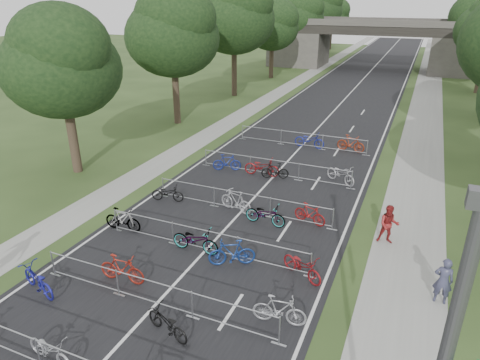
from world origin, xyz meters
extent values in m
cube|color=black|center=(0.00, 50.00, 0.01)|extent=(11.00, 140.00, 0.01)
cube|color=gray|center=(8.00, 50.00, 0.01)|extent=(3.00, 140.00, 0.01)
cube|color=gray|center=(-7.50, 50.00, 0.01)|extent=(2.00, 140.00, 0.01)
cube|color=silver|center=(0.00, 50.00, 0.00)|extent=(0.12, 140.00, 0.00)
cube|color=#45423E|center=(-11.50, 65.00, 2.50)|extent=(8.00, 8.00, 5.00)
cube|color=#45423E|center=(11.50, 65.00, 2.50)|extent=(8.00, 8.00, 5.00)
cube|color=black|center=(0.00, 65.00, 5.60)|extent=(30.00, 8.00, 1.20)
cube|color=#45423E|center=(0.00, 61.20, 6.60)|extent=(30.00, 0.40, 0.90)
cube|color=#45423E|center=(0.00, 68.80, 6.60)|extent=(30.00, 0.40, 0.90)
cylinder|color=#33261C|center=(-11.50, 16.00, 2.10)|extent=(0.56, 0.56, 4.20)
ellipsoid|color=black|center=(-11.50, 16.00, 6.22)|extent=(6.72, 6.72, 5.51)
sphere|color=black|center=(-10.90, 15.50, 7.56)|extent=(5.38, 5.38, 5.38)
sphere|color=black|center=(-12.00, 16.50, 5.38)|extent=(4.37, 4.37, 4.37)
cylinder|color=#33261C|center=(-11.50, 28.00, 2.36)|extent=(0.56, 0.56, 4.72)
ellipsoid|color=black|center=(-11.50, 28.00, 6.99)|extent=(7.56, 7.56, 6.20)
sphere|color=black|center=(-10.90, 27.50, 8.50)|extent=(6.05, 6.05, 6.05)
sphere|color=black|center=(-12.00, 28.50, 6.05)|extent=(4.91, 4.91, 4.91)
cylinder|color=#33261C|center=(-11.50, 40.00, 2.62)|extent=(0.56, 0.56, 5.25)
ellipsoid|color=black|center=(-11.50, 40.00, 7.77)|extent=(8.40, 8.40, 6.89)
sphere|color=black|center=(-10.90, 39.50, 9.45)|extent=(6.72, 6.72, 6.72)
sphere|color=black|center=(-12.00, 40.50, 6.72)|extent=(5.46, 5.46, 5.46)
cylinder|color=#33261C|center=(-11.50, 52.00, 2.10)|extent=(0.56, 0.56, 4.20)
ellipsoid|color=black|center=(-11.50, 52.00, 6.22)|extent=(6.72, 6.72, 5.51)
sphere|color=black|center=(-10.90, 51.50, 7.56)|extent=(5.38, 5.38, 5.38)
sphere|color=black|center=(-12.00, 52.50, 5.38)|extent=(4.37, 4.37, 4.37)
cylinder|color=#33261C|center=(13.00, 52.00, 2.24)|extent=(0.56, 0.56, 4.48)
cylinder|color=#33261C|center=(-11.50, 64.00, 2.36)|extent=(0.56, 0.56, 4.72)
ellipsoid|color=black|center=(-11.50, 64.00, 6.99)|extent=(7.56, 7.56, 6.20)
sphere|color=black|center=(-10.90, 63.50, 8.50)|extent=(6.05, 6.05, 6.05)
sphere|color=black|center=(-12.00, 64.50, 6.05)|extent=(4.91, 4.91, 4.91)
cylinder|color=#33261C|center=(13.00, 64.00, 2.55)|extent=(0.56, 0.56, 5.11)
sphere|color=black|center=(12.50, 64.50, 6.54)|extent=(5.31, 5.31, 5.31)
cylinder|color=#33261C|center=(-11.50, 76.00, 2.62)|extent=(0.56, 0.56, 5.25)
ellipsoid|color=black|center=(-11.50, 76.00, 7.77)|extent=(8.40, 8.40, 6.89)
sphere|color=black|center=(-10.90, 75.50, 9.45)|extent=(6.72, 6.72, 6.72)
sphere|color=black|center=(-12.00, 76.50, 6.72)|extent=(5.46, 5.46, 5.46)
cylinder|color=#33261C|center=(13.00, 76.00, 1.92)|extent=(0.56, 0.56, 3.85)
ellipsoid|color=black|center=(13.00, 76.00, 5.70)|extent=(6.16, 6.16, 5.05)
sphere|color=black|center=(13.60, 75.50, 6.93)|extent=(4.93, 4.93, 4.93)
sphere|color=black|center=(12.50, 76.50, 4.93)|extent=(4.00, 4.00, 4.00)
cylinder|color=#33261C|center=(-11.50, 88.00, 2.10)|extent=(0.56, 0.56, 4.20)
ellipsoid|color=black|center=(-11.50, 88.00, 6.22)|extent=(6.72, 6.72, 5.51)
sphere|color=black|center=(-10.90, 87.50, 7.56)|extent=(5.38, 5.38, 5.38)
sphere|color=black|center=(-12.00, 88.50, 5.38)|extent=(4.37, 4.37, 4.37)
cylinder|color=#33261C|center=(13.00, 88.00, 2.24)|extent=(0.56, 0.56, 4.48)
ellipsoid|color=black|center=(13.00, 88.00, 6.63)|extent=(7.17, 7.17, 5.88)
sphere|color=black|center=(13.60, 87.50, 8.06)|extent=(5.73, 5.73, 5.73)
sphere|color=black|center=(12.50, 88.50, 5.73)|extent=(4.66, 4.66, 4.66)
cylinder|color=#A6A9AE|center=(0.00, 3.60, 1.05)|extent=(9.20, 0.04, 0.04)
cylinder|color=#A6A9AE|center=(-1.53, 3.60, 0.55)|extent=(0.05, 0.05, 1.10)
cylinder|color=#A6A9AE|center=(0.00, 7.20, 1.05)|extent=(9.20, 0.04, 0.04)
cylinder|color=#A6A9AE|center=(0.00, 7.20, 0.18)|extent=(9.20, 0.04, 0.04)
cylinder|color=#A6A9AE|center=(-4.60, 7.20, 0.55)|extent=(0.05, 0.05, 1.10)
cube|color=#A6A9AE|center=(-4.60, 7.20, 0.01)|extent=(0.50, 0.08, 0.03)
cylinder|color=#A6A9AE|center=(-1.53, 7.20, 0.55)|extent=(0.05, 0.05, 1.10)
cube|color=#A6A9AE|center=(-1.53, 7.20, 0.01)|extent=(0.50, 0.08, 0.03)
cylinder|color=#A6A9AE|center=(1.53, 7.20, 0.55)|extent=(0.05, 0.05, 1.10)
cube|color=#A6A9AE|center=(1.53, 7.20, 0.01)|extent=(0.50, 0.08, 0.03)
cylinder|color=#A6A9AE|center=(4.60, 7.20, 0.55)|extent=(0.05, 0.05, 1.10)
cube|color=#A6A9AE|center=(4.60, 7.20, 0.01)|extent=(0.50, 0.08, 0.03)
cylinder|color=#A6A9AE|center=(0.00, 11.00, 1.05)|extent=(9.20, 0.04, 0.04)
cylinder|color=#A6A9AE|center=(0.00, 11.00, 0.18)|extent=(9.20, 0.04, 0.04)
cylinder|color=#A6A9AE|center=(-4.60, 11.00, 0.55)|extent=(0.05, 0.05, 1.10)
cube|color=#A6A9AE|center=(-4.60, 11.00, 0.01)|extent=(0.50, 0.08, 0.03)
cylinder|color=#A6A9AE|center=(-1.53, 11.00, 0.55)|extent=(0.05, 0.05, 1.10)
cube|color=#A6A9AE|center=(-1.53, 11.00, 0.01)|extent=(0.50, 0.08, 0.03)
cylinder|color=#A6A9AE|center=(1.53, 11.00, 0.55)|extent=(0.05, 0.05, 1.10)
cube|color=#A6A9AE|center=(1.53, 11.00, 0.01)|extent=(0.50, 0.08, 0.03)
cylinder|color=#A6A9AE|center=(4.60, 11.00, 0.55)|extent=(0.05, 0.05, 1.10)
cube|color=#A6A9AE|center=(4.60, 11.00, 0.01)|extent=(0.50, 0.08, 0.03)
cylinder|color=#A6A9AE|center=(0.00, 15.00, 1.05)|extent=(9.20, 0.04, 0.04)
cylinder|color=#A6A9AE|center=(0.00, 15.00, 0.18)|extent=(9.20, 0.04, 0.04)
cylinder|color=#A6A9AE|center=(-4.60, 15.00, 0.55)|extent=(0.05, 0.05, 1.10)
cube|color=#A6A9AE|center=(-4.60, 15.00, 0.01)|extent=(0.50, 0.08, 0.03)
cylinder|color=#A6A9AE|center=(-1.53, 15.00, 0.55)|extent=(0.05, 0.05, 1.10)
cube|color=#A6A9AE|center=(-1.53, 15.00, 0.01)|extent=(0.50, 0.08, 0.03)
cylinder|color=#A6A9AE|center=(1.53, 15.00, 0.55)|extent=(0.05, 0.05, 1.10)
cube|color=#A6A9AE|center=(1.53, 15.00, 0.01)|extent=(0.50, 0.08, 0.03)
cylinder|color=#A6A9AE|center=(4.60, 15.00, 0.55)|extent=(0.05, 0.05, 1.10)
cube|color=#A6A9AE|center=(4.60, 15.00, 0.01)|extent=(0.50, 0.08, 0.03)
cylinder|color=#A6A9AE|center=(0.00, 20.00, 1.05)|extent=(9.20, 0.04, 0.04)
cylinder|color=#A6A9AE|center=(0.00, 20.00, 0.18)|extent=(9.20, 0.04, 0.04)
cylinder|color=#A6A9AE|center=(-4.60, 20.00, 0.55)|extent=(0.05, 0.05, 1.10)
cube|color=#A6A9AE|center=(-4.60, 20.00, 0.01)|extent=(0.50, 0.08, 0.03)
cylinder|color=#A6A9AE|center=(-1.53, 20.00, 0.55)|extent=(0.05, 0.05, 1.10)
cube|color=#A6A9AE|center=(-1.53, 20.00, 0.01)|extent=(0.50, 0.08, 0.03)
cylinder|color=#A6A9AE|center=(1.53, 20.00, 0.55)|extent=(0.05, 0.05, 1.10)
cube|color=#A6A9AE|center=(1.53, 20.00, 0.01)|extent=(0.50, 0.08, 0.03)
cylinder|color=#A6A9AE|center=(4.60, 20.00, 0.55)|extent=(0.05, 0.05, 1.10)
cube|color=#A6A9AE|center=(4.60, 20.00, 0.01)|extent=(0.50, 0.08, 0.03)
cylinder|color=#A6A9AE|center=(0.00, 26.00, 1.05)|extent=(9.20, 0.04, 0.04)
cylinder|color=#A6A9AE|center=(0.00, 26.00, 0.18)|extent=(9.20, 0.04, 0.04)
cylinder|color=#A6A9AE|center=(-4.60, 26.00, 0.55)|extent=(0.05, 0.05, 1.10)
cube|color=#A6A9AE|center=(-4.60, 26.00, 0.01)|extent=(0.50, 0.08, 0.03)
cylinder|color=#A6A9AE|center=(-1.53, 26.00, 0.55)|extent=(0.05, 0.05, 1.10)
cube|color=#A6A9AE|center=(-1.53, 26.00, 0.01)|extent=(0.50, 0.08, 0.03)
cylinder|color=#A6A9AE|center=(1.53, 26.00, 0.55)|extent=(0.05, 0.05, 1.10)
cube|color=#A6A9AE|center=(1.53, 26.00, 0.01)|extent=(0.50, 0.08, 0.03)
cylinder|color=#A6A9AE|center=(4.60, 26.00, 0.55)|extent=(0.05, 0.05, 1.10)
cube|color=#A6A9AE|center=(4.60, 26.00, 0.01)|extent=(0.50, 0.08, 0.03)
imported|color=#9E9FA5|center=(-1.40, 3.88, 0.47)|extent=(1.87, 0.84, 0.95)
imported|color=navy|center=(-4.30, 6.17, 0.54)|extent=(2.18, 1.28, 1.08)
imported|color=maroon|center=(-1.89, 7.92, 0.57)|extent=(1.94, 0.66, 1.15)
imported|color=black|center=(1.18, 6.18, 0.48)|extent=(1.92, 1.12, 0.95)
imported|color=#94959B|center=(4.30, 8.11, 0.55)|extent=(1.88, 0.77, 1.10)
imported|color=#A6A9AE|center=(-4.30, 11.12, 0.56)|extent=(1.89, 0.64, 1.12)
imported|color=#A6A9AE|center=(-0.35, 10.86, 0.57)|extent=(2.16, 0.75, 1.13)
imported|color=navy|center=(1.47, 10.57, 0.57)|extent=(1.94, 1.38, 1.15)
imported|color=maroon|center=(4.30, 10.88, 0.51)|extent=(2.05, 1.53, 1.03)
imported|color=black|center=(-4.07, 14.59, 0.46)|extent=(1.84, 0.99, 0.92)
imported|color=#96979D|center=(-0.28, 14.95, 0.58)|extent=(1.99, 1.03, 1.15)
imported|color=#A6A9AE|center=(1.55, 14.25, 0.54)|extent=(2.08, 0.84, 1.07)
imported|color=maroon|center=(3.47, 15.19, 0.50)|extent=(1.74, 0.92, 1.01)
imported|color=navy|center=(-3.02, 19.78, 0.53)|extent=(1.82, 1.11, 1.06)
imported|color=maroon|center=(-0.73, 19.86, 0.56)|extent=(2.20, 0.92, 1.13)
imported|color=black|center=(0.15, 19.75, 0.49)|extent=(1.69, 0.93, 0.98)
imported|color=#A5A3AB|center=(3.87, 20.64, 0.55)|extent=(2.15, 1.71, 1.09)
imported|color=navy|center=(0.58, 26.09, 0.57)|extent=(2.19, 0.83, 1.14)
imported|color=maroon|center=(3.45, 26.38, 0.59)|extent=(2.04, 0.89, 1.19)
imported|color=#353650|center=(9.20, 11.41, 0.90)|extent=(0.66, 0.43, 1.80)
imported|color=maroon|center=(7.05, 14.84, 0.89)|extent=(0.97, 0.81, 1.79)
camera|label=1|loc=(7.53, -2.69, 10.05)|focal=32.00mm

